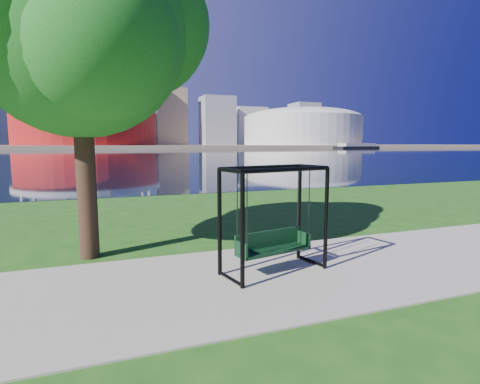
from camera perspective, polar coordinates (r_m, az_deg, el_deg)
ground at (r=7.87m, az=1.63°, el=-11.77°), size 900.00×900.00×0.00m
path at (r=7.43m, az=3.10°, el=-12.83°), size 120.00×4.00×0.03m
river at (r=108.96m, az=-18.94°, el=5.55°), size 900.00×180.00×0.02m
far_bank at (r=312.91m, az=-19.94°, el=6.57°), size 900.00×228.00×2.00m
stadium at (r=242.29m, az=-22.32°, el=9.51°), size 83.00×83.00×32.00m
arena at (r=278.71m, az=9.48°, el=9.93°), size 84.00×84.00×26.56m
skyline at (r=327.99m, az=-21.00°, el=12.65°), size 392.00×66.00×96.50m
swing at (r=7.47m, az=5.11°, el=-4.58°), size 2.24×1.31×2.15m
park_tree at (r=9.41m, az=-23.81°, el=22.67°), size 5.98×5.40×7.43m
barge at (r=245.58m, az=17.36°, el=6.70°), size 33.28×14.28×3.23m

